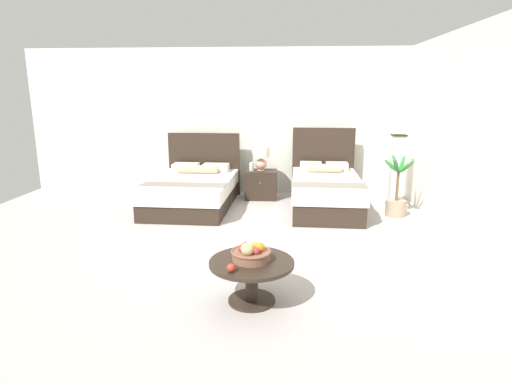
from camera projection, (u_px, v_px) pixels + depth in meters
name	position (u px, v px, depth m)	size (l,w,h in m)	color
ground_plane	(250.00, 242.00, 5.57)	(9.22, 9.54, 0.02)	#B7ADAA
wall_back	(262.00, 122.00, 8.13)	(9.22, 0.12, 2.77)	white
wall_side_right	(466.00, 136.00, 5.45)	(0.12, 5.14, 2.77)	white
bed_near_window	(193.00, 190.00, 7.24)	(1.42, 2.10, 1.19)	#30241B
bed_near_corner	(325.00, 190.00, 7.09)	(1.20, 2.10, 1.30)	#30241B
nightstand	(261.00, 185.00, 7.79)	(0.58, 0.47, 0.53)	#30241B
table_lamp	(261.00, 156.00, 7.69)	(0.31, 0.31, 0.43)	tan
vase	(252.00, 167.00, 7.68)	(0.09, 0.09, 0.16)	silver
coffee_table	(252.00, 272.00, 3.90)	(0.79, 0.79, 0.41)	#30241B
fruit_bowl	(251.00, 253.00, 3.87)	(0.38, 0.38, 0.20)	brown
loose_apple	(231.00, 268.00, 3.62)	(0.08, 0.08, 0.08)	#B83723
floor_lamp_corner	(396.00, 171.00, 7.22)	(0.23, 0.23, 1.25)	black
potted_palm	(396.00, 199.00, 6.67)	(0.48, 0.54, 0.99)	tan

